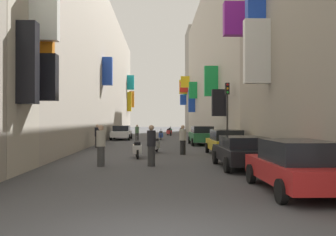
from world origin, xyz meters
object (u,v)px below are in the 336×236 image
Objects in this scene: parked_car_white at (122,132)px; parked_car_black at (242,151)px; pedestrian_near_left at (183,140)px; pedestrian_near_right at (101,146)px; parked_car_red at (296,165)px; parked_car_yellow at (226,142)px; pedestrian_crossing at (137,133)px; scooter_blue at (161,135)px; scooter_red at (169,132)px; scooter_silver at (155,145)px; parked_car_green at (202,135)px; pedestrian_far_away at (97,136)px; pedestrian_mid_street at (151,146)px; scooter_white at (137,149)px; scooter_orange at (181,131)px; traffic_light_near_corner at (227,105)px; scooter_green at (170,131)px.

parked_car_black is at bearing -71.96° from parked_car_white.
pedestrian_near_right is (-3.89, -5.16, 0.04)m from pedestrian_near_left.
parked_car_red is 0.98× the size of parked_car_yellow.
pedestrian_near_left is (-2.43, 0.25, 0.09)m from parked_car_yellow.
scooter_blue is at bearing 36.41° from pedestrian_crossing.
scooter_red is at bearing 93.74° from parked_car_black.
parked_car_green is at bearing 61.93° from scooter_silver.
parked_car_white is at bearing 107.54° from pedestrian_near_left.
pedestrian_far_away is (-8.16, 16.21, 0.08)m from parked_car_red.
parked_car_green is 8.45m from pedestrian_far_away.
parked_car_white is at bearing 105.45° from parked_car_red.
pedestrian_mid_street reaches higher than pedestrian_near_left.
pedestrian_near_left reaches higher than pedestrian_far_away.
scooter_white is 1.04× the size of pedestrian_near_left.
parked_car_green reaches higher than scooter_orange.
parked_car_green is 7.98m from scooter_silver.
scooter_red and scooter_silver have the same top height.
scooter_silver is 0.41× the size of traffic_light_near_corner.
scooter_orange is 1.27× the size of pedestrian_crossing.
traffic_light_near_corner is (5.61, 4.30, 2.54)m from scooter_white.
pedestrian_crossing reaches higher than scooter_blue.
pedestrian_near_right reaches higher than scooter_blue.
scooter_white is 3.53m from pedestrian_mid_street.
traffic_light_near_corner is (0.71, 13.49, 2.25)m from parked_car_red.
pedestrian_near_right reaches higher than parked_car_red.
pedestrian_near_left is at bearing -90.59° from scooter_green.
parked_car_red is (0.25, -19.18, -0.03)m from parked_car_green.
pedestrian_near_right is at bearing -99.33° from scooter_orange.
pedestrian_mid_street reaches higher than pedestrian_crossing.
parked_car_yellow reaches higher than parked_car_white.
scooter_red is at bearing 95.36° from parked_car_yellow.
traffic_light_near_corner reaches higher than scooter_silver.
scooter_red is 4.73m from scooter_orange.
scooter_orange is (-0.19, 35.78, -0.25)m from parked_car_black.
scooter_blue is 14.36m from scooter_orange.
pedestrian_mid_street reaches higher than pedestrian_far_away.
pedestrian_near_left is (5.17, -16.35, 0.10)m from parked_car_white.
pedestrian_crossing is (-1.82, 12.95, 0.30)m from scooter_silver.
parked_car_green reaches higher than scooter_green.
parked_car_black is at bearing -10.81° from pedestrian_mid_street.
pedestrian_mid_street is at bearing -93.22° from scooter_red.
parked_car_red is 7.08m from pedestrian_mid_street.
pedestrian_far_away reaches higher than parked_car_yellow.
scooter_green is at bearing 92.65° from parked_car_black.
pedestrian_near_right is at bearing -127.00° from pedestrian_near_left.
pedestrian_near_left reaches higher than scooter_white.
scooter_silver is 5.83m from pedestrian_far_away.
parked_car_white is 2.66× the size of pedestrian_far_away.
pedestrian_near_left is (3.46, -14.18, 0.08)m from pedestrian_crossing.
parked_car_red is at bearing -42.57° from pedestrian_near_right.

